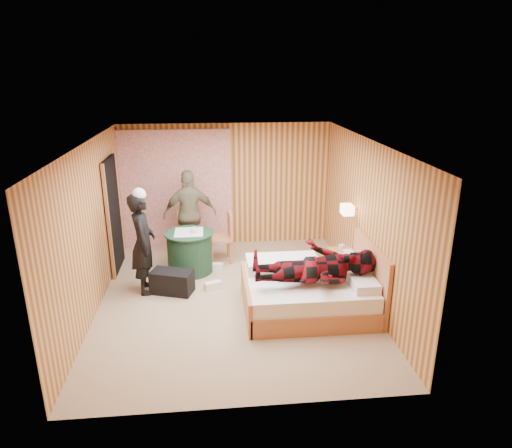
{
  "coord_description": "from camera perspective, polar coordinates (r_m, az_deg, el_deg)",
  "views": [
    {
      "loc": [
        -0.3,
        -6.56,
        3.51
      ],
      "look_at": [
        0.42,
        0.59,
        1.05
      ],
      "focal_mm": 32.0,
      "sensor_mm": 36.0,
      "label": 1
    }
  ],
  "objects": [
    {
      "name": "man_on_bed",
      "position": [
        6.59,
        7.48,
        -4.19
      ],
      "size": [
        0.86,
        0.67,
        1.77
      ],
      "primitive_type": "imported",
      "rotation": [
        0.0,
        1.57,
        0.0
      ],
      "color": "#5F090F",
      "rests_on": "bed"
    },
    {
      "name": "curtain",
      "position": [
        9.31,
        -9.89,
        4.23
      ],
      "size": [
        2.2,
        0.08,
        2.4
      ],
      "primitive_type": "cube",
      "color": "beige",
      "rests_on": "floor"
    },
    {
      "name": "chair_far",
      "position": [
        8.89,
        -8.29,
        -0.85
      ],
      "size": [
        0.51,
        0.51,
        0.93
      ],
      "rotation": [
        0.0,
        0.0,
        0.26
      ],
      "color": "tan",
      "rests_on": "floor"
    },
    {
      "name": "bed",
      "position": [
        7.06,
        6.67,
        -8.32
      ],
      "size": [
        1.96,
        1.5,
        1.03
      ],
      "color": "tan",
      "rests_on": "floor"
    },
    {
      "name": "nightstand",
      "position": [
        7.95,
        10.76,
        -5.34
      ],
      "size": [
        0.43,
        0.59,
        0.57
      ],
      "color": "tan",
      "rests_on": "floor"
    },
    {
      "name": "wall_left",
      "position": [
        7.17,
        -19.95,
        -0.67
      ],
      "size": [
        0.02,
        5.0,
        2.5
      ],
      "primitive_type": "cube",
      "color": "#F0945C",
      "rests_on": "floor"
    },
    {
      "name": "ceiling",
      "position": [
        6.65,
        -3.12,
        10.12
      ],
      "size": [
        4.2,
        5.0,
        0.01
      ],
      "primitive_type": "cube",
      "color": "silver",
      "rests_on": "wall_back"
    },
    {
      "name": "wall_lamp",
      "position": [
        7.68,
        11.36,
        1.78
      ],
      "size": [
        0.26,
        0.24,
        0.16
      ],
      "color": "gold",
      "rests_on": "wall_right"
    },
    {
      "name": "woman_standing",
      "position": [
        7.57,
        -13.95,
        -2.36
      ],
      "size": [
        0.47,
        0.65,
        1.68
      ],
      "primitive_type": "imported",
      "rotation": [
        0.0,
        0.0,
        1.68
      ],
      "color": "black",
      "rests_on": "floor"
    },
    {
      "name": "sneaker_right",
      "position": [
        8.44,
        -5.08,
        -5.32
      ],
      "size": [
        0.29,
        0.15,
        0.12
      ],
      "primitive_type": "cube",
      "rotation": [
        0.0,
        0.0,
        -0.14
      ],
      "color": "white",
      "rests_on": "floor"
    },
    {
      "name": "book_lower",
      "position": [
        7.79,
        10.99,
        -3.59
      ],
      "size": [
        0.19,
        0.24,
        0.02
      ],
      "primitive_type": "imported",
      "rotation": [
        0.0,
        0.0,
        -0.09
      ],
      "color": "white",
      "rests_on": "nightstand"
    },
    {
      "name": "wall_back",
      "position": [
        9.34,
        -3.74,
        4.84
      ],
      "size": [
        4.2,
        0.02,
        2.5
      ],
      "primitive_type": "cube",
      "color": "#F0945C",
      "rests_on": "floor"
    },
    {
      "name": "floor",
      "position": [
        7.45,
        -2.78,
        -9.26
      ],
      "size": [
        4.2,
        5.0,
        0.01
      ],
      "primitive_type": "cube",
      "color": "tan",
      "rests_on": "ground"
    },
    {
      "name": "duffel_bag",
      "position": [
        7.67,
        -10.44,
        -7.12
      ],
      "size": [
        0.75,
        0.55,
        0.38
      ],
      "primitive_type": "cube",
      "rotation": [
        0.0,
        0.0,
        -0.32
      ],
      "color": "black",
      "rests_on": "floor"
    },
    {
      "name": "man_at_table",
      "position": [
        8.82,
        -8.25,
        1.21
      ],
      "size": [
        1.05,
        0.52,
        1.72
      ],
      "primitive_type": "imported",
      "rotation": [
        0.0,
        0.0,
        3.24
      ],
      "color": "#71694B",
      "rests_on": "floor"
    },
    {
      "name": "cup_nightstand",
      "position": [
        7.94,
        10.64,
        -2.86
      ],
      "size": [
        0.11,
        0.11,
        0.09
      ],
      "primitive_type": "imported",
      "rotation": [
        0.0,
        0.0,
        -0.1
      ],
      "color": "white",
      "rests_on": "nightstand"
    },
    {
      "name": "cup_table",
      "position": [
        8.1,
        -7.72,
        -0.75
      ],
      "size": [
        0.13,
        0.13,
        0.1
      ],
      "primitive_type": "imported",
      "rotation": [
        0.0,
        0.0,
        0.1
      ],
      "color": "white",
      "rests_on": "round_table"
    },
    {
      "name": "book_upper",
      "position": [
        7.78,
        11.0,
        -3.45
      ],
      "size": [
        0.17,
        0.23,
        0.02
      ],
      "primitive_type": "imported",
      "rotation": [
        0.0,
        0.0,
        0.04
      ],
      "color": "white",
      "rests_on": "nightstand"
    },
    {
      "name": "doorway",
      "position": [
        8.52,
        -17.38,
        1.04
      ],
      "size": [
        0.06,
        0.9,
        2.05
      ],
      "primitive_type": "cube",
      "color": "black",
      "rests_on": "floor"
    },
    {
      "name": "chair_near",
      "position": [
        8.62,
        -4.0,
        -1.16
      ],
      "size": [
        0.47,
        0.47,
        0.97
      ],
      "rotation": [
        0.0,
        0.0,
        -1.49
      ],
      "color": "tan",
      "rests_on": "floor"
    },
    {
      "name": "sneaker_left",
      "position": [
        7.73,
        -5.39,
        -7.67
      ],
      "size": [
        0.31,
        0.21,
        0.13
      ],
      "primitive_type": "cube",
      "rotation": [
        0.0,
        0.0,
        0.35
      ],
      "color": "white",
      "rests_on": "floor"
    },
    {
      "name": "round_table",
      "position": [
        8.31,
        -8.27,
        -3.44
      ],
      "size": [
        0.86,
        0.86,
        0.76
      ],
      "color": "#1E422A",
      "rests_on": "floor"
    },
    {
      "name": "wall_right",
      "position": [
        7.34,
        13.65,
        0.41
      ],
      "size": [
        0.02,
        5.0,
        2.5
      ],
      "primitive_type": "cube",
      "color": "#F0945C",
      "rests_on": "floor"
    }
  ]
}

